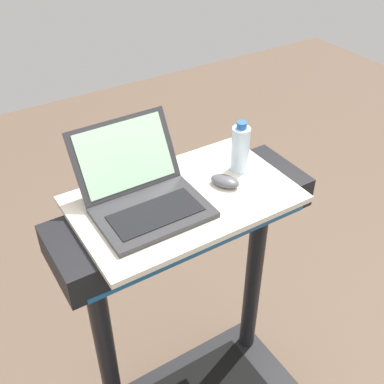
{
  "coord_description": "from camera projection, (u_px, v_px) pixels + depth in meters",
  "views": [
    {
      "loc": [
        -0.63,
        -0.35,
        2.1
      ],
      "look_at": [
        0.0,
        0.65,
        1.21
      ],
      "focal_mm": 44.61,
      "sensor_mm": 36.0,
      "label": 1
    }
  ],
  "objects": [
    {
      "name": "desk_board",
      "position": [
        184.0,
        199.0,
        1.55
      ],
      "size": [
        0.71,
        0.45,
        0.02
      ],
      "primitive_type": "cube",
      "color": "beige",
      "rests_on": "treadmill_base"
    },
    {
      "name": "laptop",
      "position": [
        144.0,
        193.0,
        1.48
      ],
      "size": [
        0.34,
        0.36,
        0.23
      ],
      "rotation": [
        0.0,
        0.0,
        -0.01
      ],
      "color": "#2D2D30",
      "rests_on": "desk_board"
    },
    {
      "name": "computer_mouse",
      "position": [
        225.0,
        181.0,
        1.58
      ],
      "size": [
        0.1,
        0.12,
        0.03
      ],
      "primitive_type": "ellipsoid",
      "rotation": [
        0.0,
        0.0,
        0.53
      ],
      "color": "#4C4C51",
      "rests_on": "desk_board"
    },
    {
      "name": "water_bottle",
      "position": [
        240.0,
        148.0,
        1.61
      ],
      "size": [
        0.06,
        0.06,
        0.19
      ],
      "color": "silver",
      "rests_on": "desk_board"
    }
  ]
}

